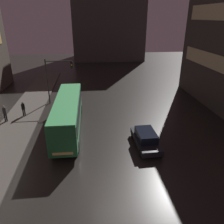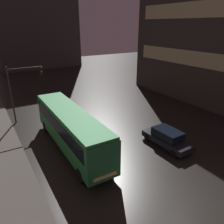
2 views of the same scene
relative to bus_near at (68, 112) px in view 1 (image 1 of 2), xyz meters
The scene contains 8 objects.
ground_plane 9.94m from the bus_near, 69.26° to the right, with size 120.00×120.00×0.00m, color black.
sidewalk_left 5.96m from the bus_near, behind, with size 4.00×48.00×0.15m.
building_far_backdrop 43.09m from the bus_near, 79.31° to the left, with size 18.07×12.00×21.30m.
bus_near is the anchor object (origin of this frame).
car_taxi 8.12m from the bus_near, 28.57° to the right, with size 1.95×4.49×1.49m.
pedestrian_near 6.71m from the bus_near, 144.53° to the left, with size 0.54×0.54×1.66m.
pedestrian_mid 7.50m from the bus_near, 160.15° to the left, with size 0.44×0.44×1.84m.
traffic_light_main 8.43m from the bus_near, 103.28° to the left, with size 3.48×0.35×5.89m.
Camera 1 is at (-1.24, -11.13, 10.75)m, focal length 35.00 mm.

